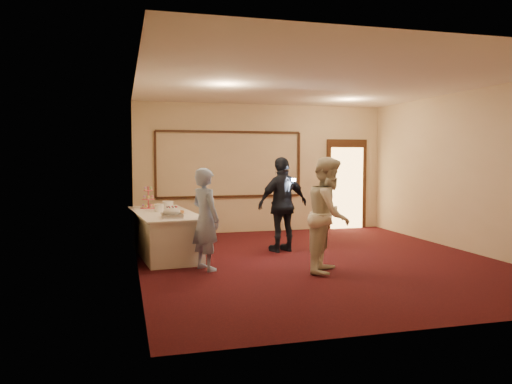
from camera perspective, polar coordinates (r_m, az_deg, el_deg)
floor at (r=8.69m, az=7.08°, el=-7.74°), size 7.00×7.00×0.00m
room_walls at (r=8.51m, az=7.20°, el=5.73°), size 6.04×7.04×3.02m
wall_molding at (r=11.60m, az=-3.02°, el=3.19°), size 3.45×0.04×1.55m
doorway at (r=12.55m, az=10.30°, el=0.82°), size 1.05×0.07×2.20m
buffet_table at (r=9.21m, az=-10.45°, el=-4.65°), size 1.26×2.67×0.77m
pavlova_tray at (r=8.32m, az=-9.60°, el=-2.38°), size 0.35×0.50×0.18m
cupcake_stand at (r=9.93m, az=-12.21°, el=-0.86°), size 0.32×0.32×0.47m
plate_stack_a at (r=9.22m, az=-11.01°, el=-1.80°), size 0.18×0.18×0.15m
plate_stack_b at (r=9.49m, az=-10.03°, el=-1.55°), size 0.21×0.21×0.17m
tart at (r=8.82m, az=-9.02°, el=-2.33°), size 0.29×0.29×0.06m
man at (r=7.82m, az=-5.79°, el=-3.10°), size 0.60×0.69×1.60m
woman at (r=7.72m, az=8.34°, el=-2.59°), size 1.03×1.09×1.77m
guest at (r=9.31m, az=3.09°, el=-1.42°), size 1.11×0.68×1.77m
camera_flash at (r=9.23m, az=4.31°, el=1.39°), size 0.07×0.04×0.05m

